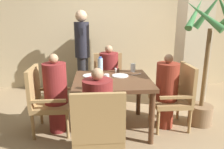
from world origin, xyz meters
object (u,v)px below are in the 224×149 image
plate_main_right (91,76)px  plate_dessert_center (120,76)px  diner_in_right_chair (167,91)px  chair_right_side (176,95)px  diner_in_far_chair (109,77)px  water_bottle (100,65)px  potted_palm (205,72)px  glass_tall_mid (133,68)px  glass_tall_near (91,84)px  chair_far_side (108,79)px  teacup_with_saucer (107,77)px  diner_in_left_chair (56,93)px  chair_near_corner (98,129)px  chair_left_side (46,98)px  plate_main_left (103,83)px  standing_host (82,51)px  diner_in_near_chair (98,116)px

plate_main_right → plate_dessert_center: size_ratio=1.00×
diner_in_right_chair → chair_right_side: bearing=0.0°
diner_in_far_chair → water_bottle: 0.49m
potted_palm → glass_tall_mid: size_ratio=15.37×
glass_tall_near → glass_tall_mid: same height
chair_far_side → plate_main_right: size_ratio=3.95×
chair_far_side → plate_dessert_center: chair_far_side is taller
potted_palm → glass_tall_near: size_ratio=15.37×
diner_in_right_chair → teacup_with_saucer: bearing=179.3°
diner_in_left_chair → diner_in_far_chair: size_ratio=1.00×
plate_dessert_center → diner_in_right_chair: bearing=-11.7°
chair_near_corner → potted_palm: bearing=30.8°
chair_far_side → teacup_with_saucer: size_ratio=7.36×
glass_tall_mid → potted_palm: bearing=-18.2°
plate_main_right → water_bottle: bearing=56.3°
chair_left_side → diner_in_left_chair: (0.15, 0.00, 0.08)m
chair_far_side → diner_in_far_chair: 0.17m
chair_near_corner → glass_tall_mid: bearing=65.9°
plate_main_left → plate_dessert_center: 0.42m
chair_left_side → glass_tall_mid: size_ratio=7.34×
chair_left_side → plate_main_left: size_ratio=3.95×
plate_main_right → glass_tall_mid: bearing=16.9°
chair_left_side → plate_main_right: 0.71m
plate_main_right → chair_left_side: bearing=-164.9°
diner_in_far_chair → teacup_with_saucer: bearing=-96.0°
glass_tall_near → standing_host: bearing=96.1°
chair_right_side → potted_palm: (0.42, 0.04, 0.33)m
chair_left_side → chair_near_corner: bearing=-51.1°
diner_in_far_chair → glass_tall_mid: size_ratio=8.79×
diner_in_near_chair → diner_in_left_chair: bearing=127.5°
chair_far_side → glass_tall_near: 1.39m
water_bottle → glass_tall_mid: bearing=-1.9°
potted_palm → teacup_with_saucer: bearing=-178.8°
chair_right_side → plate_dessert_center: 0.87m
chair_left_side → diner_in_left_chair: size_ratio=0.84×
chair_near_corner → plate_main_left: (0.07, 0.71, 0.27)m
water_bottle → diner_in_left_chair: bearing=-148.5°
chair_near_corner → diner_in_near_chair: size_ratio=0.85×
chair_far_side → teacup_with_saucer: bearing=-95.0°
chair_near_corner → plate_main_right: (-0.09, 1.07, 0.27)m
water_bottle → glass_tall_near: water_bottle is taller
plate_main_right → glass_tall_near: 0.60m
diner_in_far_chair → glass_tall_mid: diner_in_far_chair is taller
chair_right_side → glass_tall_near: bearing=-160.9°
chair_left_side → standing_host: size_ratio=0.55×
chair_far_side → glass_tall_near: bearing=-102.3°
chair_far_side → chair_near_corner: same height
plate_dessert_center → teacup_with_saucer: bearing=-148.3°
potted_palm → water_bottle: 1.56m
chair_right_side → standing_host: bearing=134.7°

